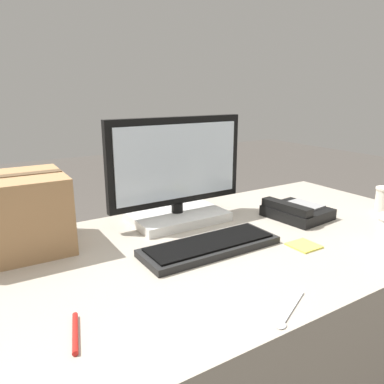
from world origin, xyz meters
name	(u,v)px	position (x,y,z in m)	size (l,w,h in m)	color
office_desk	(218,338)	(0.00, 0.00, 0.36)	(1.80, 0.90, 0.72)	#A89E8E
monitor	(177,180)	(-0.01, 0.27, 0.88)	(0.54, 0.24, 0.39)	white
keyboard	(210,246)	(-0.06, -0.02, 0.73)	(0.45, 0.16, 0.03)	black
desk_phone	(296,211)	(0.40, 0.05, 0.74)	(0.22, 0.24, 0.07)	black
paper_cup_right	(384,200)	(0.75, -0.10, 0.77)	(0.07, 0.07, 0.11)	beige
spoon	(289,314)	(-0.11, -0.41, 0.72)	(0.16, 0.09, 0.00)	#B2B2B7
cardboard_box	(10,215)	(-0.58, 0.30, 0.84)	(0.33, 0.28, 0.24)	#9E754C
pen_marker	(75,333)	(-0.53, -0.22, 0.72)	(0.05, 0.13, 0.01)	red
sticky_note_pad	(304,246)	(0.21, -0.16, 0.72)	(0.09, 0.09, 0.01)	#E5DB4C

